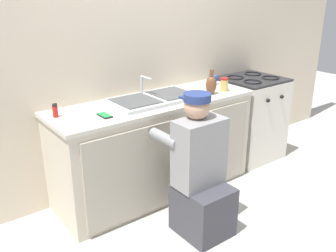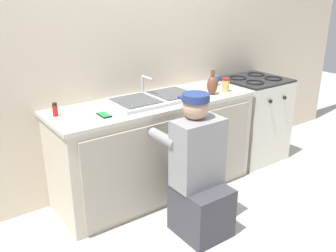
{
  "view_description": "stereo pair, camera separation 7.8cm",
  "coord_description": "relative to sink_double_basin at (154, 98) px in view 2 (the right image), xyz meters",
  "views": [
    {
      "loc": [
        -1.79,
        -2.26,
        1.82
      ],
      "look_at": [
        0.0,
        0.1,
        0.71
      ],
      "focal_mm": 40.0,
      "sensor_mm": 36.0,
      "label": 1
    },
    {
      "loc": [
        -1.73,
        -2.3,
        1.82
      ],
      "look_at": [
        0.0,
        0.1,
        0.71
      ],
      "focal_mm": 40.0,
      "sensor_mm": 36.0,
      "label": 2
    }
  ],
  "objects": [
    {
      "name": "vase_decorative",
      "position": [
        0.54,
        -0.14,
        0.07
      ],
      "size": [
        0.1,
        0.1,
        0.23
      ],
      "color": "brown",
      "rests_on": "countertop"
    },
    {
      "name": "cell_phone",
      "position": [
        -0.54,
        -0.11,
        -0.01
      ],
      "size": [
        0.07,
        0.14,
        0.01
      ],
      "color": "black",
      "rests_on": "countertop"
    },
    {
      "name": "stove_range",
      "position": [
        1.28,
        -0.0,
        -0.45
      ],
      "size": [
        0.63,
        0.62,
        0.91
      ],
      "color": "silver",
      "rests_on": "ground_plane"
    },
    {
      "name": "condiment_jar",
      "position": [
        0.71,
        -0.15,
        0.05
      ],
      "size": [
        0.07,
        0.07,
        0.13
      ],
      "color": "#DBB760",
      "rests_on": "countertop"
    },
    {
      "name": "plumber_person",
      "position": [
        -0.08,
        -0.71,
        -0.44
      ],
      "size": [
        0.42,
        0.61,
        1.1
      ],
      "color": "#3F3F47",
      "rests_on": "ground_plane"
    },
    {
      "name": "counter_cabinet",
      "position": [
        0.0,
        -0.01,
        -0.48
      ],
      "size": [
        1.84,
        0.62,
        0.85
      ],
      "color": "beige",
      "rests_on": "ground_plane"
    },
    {
      "name": "sink_double_basin",
      "position": [
        0.0,
        0.0,
        0.0
      ],
      "size": [
        0.8,
        0.44,
        0.19
      ],
      "color": "silver",
      "rests_on": "countertop"
    },
    {
      "name": "back_wall",
      "position": [
        0.0,
        0.35,
        0.35
      ],
      "size": [
        6.0,
        0.1,
        2.5
      ],
      "primitive_type": "cube",
      "color": "beige",
      "rests_on": "ground_plane"
    },
    {
      "name": "coffee_mug",
      "position": [
        0.79,
        0.1,
        0.03
      ],
      "size": [
        0.13,
        0.08,
        0.09
      ],
      "color": "#335699",
      "rests_on": "countertop"
    },
    {
      "name": "countertop",
      "position": [
        0.0,
        -0.0,
        -0.04
      ],
      "size": [
        1.88,
        0.62,
        0.03
      ],
      "primitive_type": "cube",
      "color": "beige",
      "rests_on": "counter_cabinet"
    },
    {
      "name": "ground_plane",
      "position": [
        0.0,
        -0.3,
        -0.9
      ],
      "size": [
        12.0,
        12.0,
        0.0
      ],
      "primitive_type": "plane",
      "color": "beige"
    },
    {
      "name": "spice_bottle_red",
      "position": [
        -0.85,
        0.1,
        0.03
      ],
      "size": [
        0.04,
        0.04,
        0.1
      ],
      "color": "red",
      "rests_on": "countertop"
    }
  ]
}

